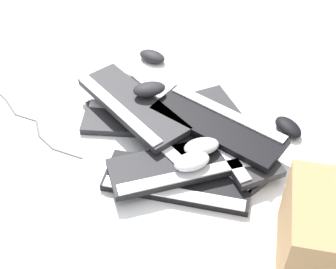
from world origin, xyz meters
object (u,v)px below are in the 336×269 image
(keyboard_7, at_px, (218,125))
(mouse_2, at_px, (152,56))
(mouse_1, at_px, (129,84))
(keyboard_5, at_px, (182,165))
(mouse_0, at_px, (288,127))
(keyboard_1, at_px, (148,119))
(keyboard_3, at_px, (228,133))
(keyboard_0, at_px, (213,144))
(mouse_4, at_px, (202,146))
(keyboard_2, at_px, (177,182))
(keyboard_4, at_px, (151,119))
(mouse_3, at_px, (192,161))
(keyboard_6, at_px, (132,105))
(cardboard_box, at_px, (333,235))
(mouse_5, at_px, (149,89))

(keyboard_7, relative_size, mouse_2, 4.07)
(mouse_2, bearing_deg, mouse_1, 96.98)
(keyboard_5, xyz_separation_m, mouse_0, (0.40, 0.07, -0.02))
(keyboard_1, distance_m, mouse_1, 0.20)
(keyboard_5, bearing_deg, keyboard_1, 97.09)
(keyboard_3, bearing_deg, mouse_0, -4.69)
(keyboard_0, xyz_separation_m, mouse_0, (0.27, -0.01, 0.01))
(mouse_2, xyz_separation_m, mouse_4, (-0.02, -0.57, 0.06))
(keyboard_2, bearing_deg, keyboard_4, 90.26)
(keyboard_5, distance_m, mouse_0, 0.41)
(mouse_4, bearing_deg, mouse_2, 90.86)
(keyboard_3, height_order, mouse_3, mouse_3)
(keyboard_6, relative_size, cardboard_box, 1.83)
(keyboard_4, relative_size, keyboard_5, 1.04)
(mouse_0, bearing_deg, mouse_5, 49.36)
(keyboard_6, height_order, mouse_1, keyboard_6)
(mouse_0, relative_size, mouse_5, 1.00)
(keyboard_7, height_order, mouse_5, mouse_5)
(keyboard_1, height_order, mouse_3, mouse_3)
(keyboard_6, xyz_separation_m, mouse_4, (0.15, -0.26, 0.01))
(keyboard_0, relative_size, keyboard_7, 1.03)
(keyboard_2, height_order, mouse_2, mouse_2)
(keyboard_2, xyz_separation_m, mouse_2, (0.12, 0.63, 0.01))
(keyboard_3, xyz_separation_m, keyboard_5, (-0.19, -0.08, 0.00))
(keyboard_3, height_order, cardboard_box, cardboard_box)
(keyboard_5, bearing_deg, mouse_2, 81.61)
(keyboard_0, bearing_deg, keyboard_3, 3.32)
(keyboard_0, xyz_separation_m, mouse_2, (-0.05, 0.52, 0.01))
(keyboard_5, relative_size, mouse_0, 4.05)
(mouse_5, bearing_deg, mouse_2, -104.35)
(keyboard_6, relative_size, mouse_0, 4.22)
(keyboard_4, height_order, cardboard_box, cardboard_box)
(mouse_3, bearing_deg, mouse_1, 93.78)
(keyboard_3, relative_size, keyboard_4, 0.97)
(keyboard_3, relative_size, mouse_1, 4.08)
(keyboard_4, relative_size, mouse_0, 4.23)
(keyboard_1, relative_size, keyboard_7, 1.04)
(keyboard_1, bearing_deg, keyboard_5, -82.91)
(keyboard_6, distance_m, cardboard_box, 0.75)
(keyboard_7, distance_m, cardboard_box, 0.51)
(mouse_0, relative_size, mouse_3, 1.00)
(keyboard_3, bearing_deg, mouse_1, 121.64)
(keyboard_3, xyz_separation_m, mouse_3, (-0.17, -0.11, 0.04))
(keyboard_4, distance_m, mouse_3, 0.26)
(mouse_3, bearing_deg, mouse_2, 80.09)
(mouse_5, bearing_deg, keyboard_7, 134.21)
(keyboard_6, xyz_separation_m, cardboard_box, (0.33, -0.68, 0.04))
(keyboard_4, height_order, keyboard_6, keyboard_6)
(keyboard_4, xyz_separation_m, mouse_5, (0.02, 0.08, 0.07))
(mouse_5, height_order, cardboard_box, cardboard_box)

